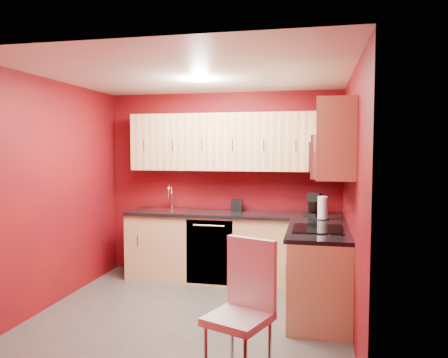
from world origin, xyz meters
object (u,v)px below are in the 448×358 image
at_px(sink, 168,208).
at_px(coffee_maker, 313,204).
at_px(microwave, 330,156).
at_px(paper_towel, 323,208).
at_px(napkin_holder, 237,205).
at_px(dining_chair, 238,311).

bearing_deg(sink, coffee_maker, -0.91).
bearing_deg(microwave, paper_towel, 95.26).
bearing_deg(coffee_maker, sink, -159.32).
xyz_separation_m(microwave, paper_towel, (-0.06, 0.65, -0.61)).
xyz_separation_m(sink, napkin_holder, (0.92, 0.12, 0.04)).
bearing_deg(coffee_maker, paper_towel, -48.41).
bearing_deg(sink, paper_towel, -9.85).
relative_size(microwave, paper_towel, 2.81).
bearing_deg(napkin_holder, microwave, -43.87).
distance_m(napkin_holder, dining_chair, 2.61).
relative_size(microwave, dining_chair, 0.73).
height_order(microwave, sink, microwave).
bearing_deg(coffee_maker, microwave, -58.08).
bearing_deg(coffee_maker, napkin_holder, -167.13).
xyz_separation_m(paper_towel, dining_chair, (-0.63, -2.05, -0.52)).
relative_size(napkin_holder, paper_towel, 0.58).
xyz_separation_m(napkin_holder, dining_chair, (0.48, -2.52, -0.47)).
relative_size(coffee_maker, paper_towel, 1.00).
relative_size(sink, napkin_holder, 3.30).
xyz_separation_m(sink, dining_chair, (1.40, -2.40, -0.42)).
xyz_separation_m(sink, coffee_maker, (1.92, -0.03, 0.10)).
distance_m(coffee_maker, dining_chair, 2.48).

